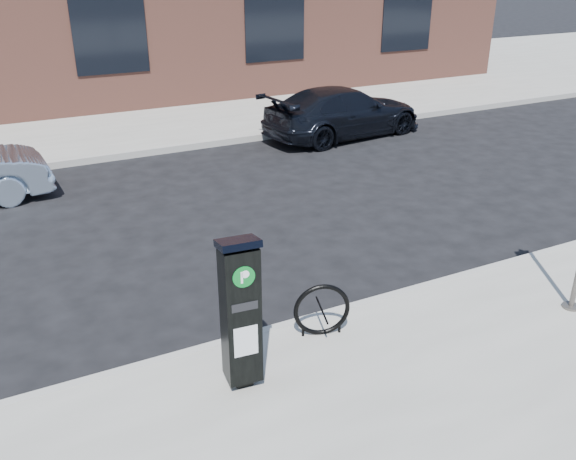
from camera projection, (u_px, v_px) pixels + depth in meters
ground at (332, 320)px, 7.80m from camera, size 120.00×120.00×0.00m
sidewalk_far at (105, 101)px, 19.15m from camera, size 60.00×12.00×0.15m
curb_near at (333, 316)px, 7.76m from camera, size 60.00×0.12×0.16m
curb_far at (158, 151)px, 14.29m from camera, size 60.00×0.12×0.16m
parking_kiosk at (240, 312)px, 6.07m from camera, size 0.42×0.38×1.70m
bike_rack at (322, 310)px, 7.12m from camera, size 0.66×0.25×0.68m
car_dark at (343, 112)px, 15.50m from camera, size 4.52×2.28×1.26m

